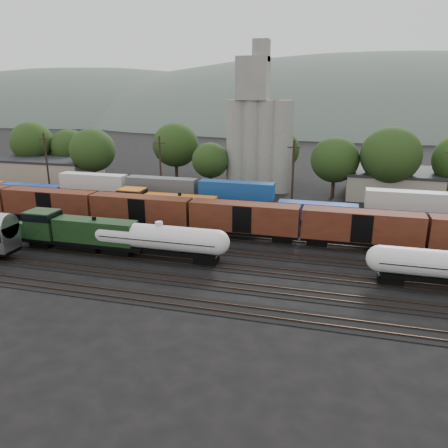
% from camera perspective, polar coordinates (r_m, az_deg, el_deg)
% --- Properties ---
extents(ground, '(600.00, 600.00, 0.00)m').
position_cam_1_polar(ground, '(58.28, -5.69, -2.96)').
color(ground, black).
extents(tracks, '(180.00, 33.20, 0.20)m').
position_cam_1_polar(tracks, '(58.27, -5.69, -2.92)').
color(tracks, black).
rests_on(tracks, ground).
extents(green_locomotive, '(17.93, 3.16, 4.75)m').
position_cam_1_polar(green_locomotive, '(58.91, -19.06, -0.86)').
color(green_locomotive, black).
rests_on(green_locomotive, ground).
extents(tank_car_a, '(17.44, 3.12, 4.57)m').
position_cam_1_polar(tank_car_a, '(53.29, -8.41, -1.93)').
color(tank_car_a, white).
rests_on(tank_car_a, ground).
extents(orange_locomotive, '(19.02, 3.17, 4.75)m').
position_cam_1_polar(orange_locomotive, '(68.88, -8.29, 2.46)').
color(orange_locomotive, black).
rests_on(orange_locomotive, ground).
extents(boxcar_string, '(138.20, 2.90, 4.20)m').
position_cam_1_polar(boxcar_string, '(64.76, -10.77, 1.77)').
color(boxcar_string, black).
rests_on(boxcar_string, ground).
extents(container_wall, '(166.76, 2.60, 5.80)m').
position_cam_1_polar(container_wall, '(69.85, 2.49, 2.80)').
color(container_wall, black).
rests_on(container_wall, ground).
extents(grain_silo, '(13.40, 5.00, 29.00)m').
position_cam_1_polar(grain_silo, '(89.01, 4.50, 11.50)').
color(grain_silo, gray).
rests_on(grain_silo, ground).
extents(industrial_sheds, '(119.38, 17.26, 5.10)m').
position_cam_1_polar(industrial_sheds, '(89.00, 6.41, 5.79)').
color(industrial_sheds, '#9E937F').
rests_on(industrial_sheds, ground).
extents(tree_band, '(164.33, 22.85, 14.13)m').
position_cam_1_polar(tree_band, '(88.82, 6.85, 9.07)').
color(tree_band, black).
rests_on(tree_band, ground).
extents(utility_poles, '(122.20, 0.36, 12.00)m').
position_cam_1_polar(utility_poles, '(76.91, 0.00, 6.87)').
color(utility_poles, black).
rests_on(utility_poles, ground).
extents(distant_hills, '(860.00, 286.00, 130.00)m').
position_cam_1_polar(distant_hills, '(313.68, 16.04, 9.11)').
color(distant_hills, '#59665B').
rests_on(distant_hills, ground).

